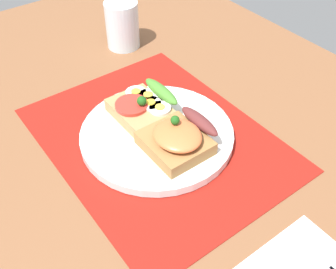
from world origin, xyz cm
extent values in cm
cube|color=brown|center=(0.00, 0.00, -1.60)|extent=(120.00, 90.00, 3.20)
cube|color=maroon|center=(0.00, 0.00, 0.15)|extent=(41.58, 31.92, 0.30)
cylinder|color=white|center=(0.00, 0.00, 1.02)|extent=(24.64, 24.64, 1.44)
cube|color=#A38552|center=(-4.80, 0.07, 2.84)|extent=(9.69, 7.80, 2.19)
cylinder|color=red|center=(-5.30, -1.17, 4.23)|extent=(5.45, 5.45, 0.60)
ellipsoid|color=#47842E|center=(-4.80, 4.37, 4.83)|extent=(8.53, 2.20, 1.80)
sphere|color=#1E5919|center=(-4.05, 0.07, 5.33)|extent=(1.60, 1.60, 1.60)
cylinder|color=white|center=(-7.71, 1.23, 4.18)|extent=(3.52, 3.52, 0.50)
cylinder|color=yellow|center=(-7.71, 1.23, 4.51)|extent=(1.58, 1.58, 0.16)
cylinder|color=white|center=(-5.77, 2.40, 4.18)|extent=(3.52, 3.52, 0.50)
cylinder|color=yellow|center=(-5.77, 2.40, 4.51)|extent=(1.58, 1.58, 0.16)
cylinder|color=white|center=(-3.83, 1.54, 4.18)|extent=(3.52, 3.52, 0.50)
cylinder|color=yellow|center=(-3.83, 1.54, 4.51)|extent=(1.58, 1.58, 0.16)
cylinder|color=white|center=(-1.89, 2.04, 4.18)|extent=(3.52, 3.52, 0.50)
cylinder|color=yellow|center=(-1.89, 2.04, 4.51)|extent=(1.58, 1.58, 0.16)
cube|color=olive|center=(4.80, -0.06, 2.83)|extent=(9.59, 8.60, 2.18)
ellipsoid|color=orange|center=(5.30, -0.14, 4.89)|extent=(7.86, 6.88, 1.93)
ellipsoid|color=maroon|center=(4.80, 4.64, 4.82)|extent=(8.15, 2.20, 1.80)
sphere|color=#1E5919|center=(4.00, 0.54, 6.55)|extent=(1.40, 1.40, 1.40)
cube|color=#B7B7BC|center=(31.60, 3.58, 0.76)|extent=(1.50, 1.20, 0.32)
cylinder|color=silver|center=(-28.22, 11.35, 4.86)|extent=(6.93, 6.93, 9.73)
camera|label=1|loc=(39.40, -27.06, 45.38)|focal=43.27mm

